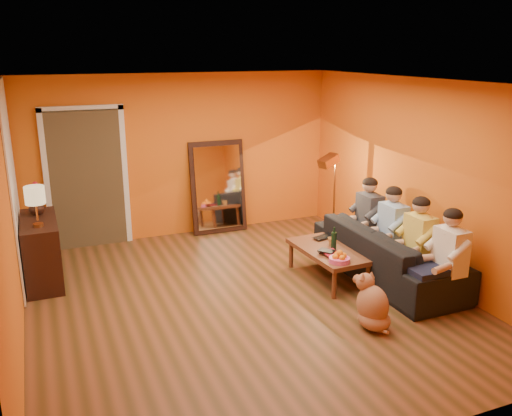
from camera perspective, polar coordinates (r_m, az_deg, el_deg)
name	(u,v)px	position (r m, az deg, el deg)	size (l,w,h in m)	color
room_shell	(233,190)	(6.58, -2.39, 1.88)	(5.00, 5.50, 2.60)	brown
white_accent	(13,184)	(7.56, -24.22, 2.34)	(0.02, 1.90, 2.58)	white
doorway_recess	(86,178)	(8.68, -17.44, 3.02)	(1.06, 0.30, 2.10)	#3F2D19
door_jamb_left	(47,183)	(8.54, -21.16, 2.44)	(0.08, 0.06, 2.20)	white
door_jamb_right	(125,177)	(8.63, -13.60, 3.23)	(0.08, 0.06, 2.20)	white
door_header	(81,108)	(8.40, -17.99, 9.96)	(1.22, 0.06, 0.08)	white
mirror_frame	(218,187)	(8.96, -4.03, 2.22)	(0.92, 0.06, 1.52)	black
mirror_glass	(219,188)	(8.92, -3.94, 2.17)	(0.78, 0.02, 1.36)	white
sideboard	(42,251)	(7.60, -21.64, -4.20)	(0.44, 1.18, 0.85)	black
table_lamp	(36,207)	(7.11, -22.14, 0.14)	(0.24, 0.24, 0.51)	beige
sofa	(387,253)	(7.41, 13.65, -4.63)	(0.93, 2.37, 0.69)	black
coffee_table	(328,264)	(7.28, 7.54, -5.85)	(0.62, 1.22, 0.42)	brown
floor_lamp	(334,203)	(8.21, 8.21, 0.49)	(0.30, 0.24, 1.44)	#C67A3A
dog	(373,301)	(6.12, 12.19, -9.55)	(0.34, 0.52, 0.62)	#AF704F
person_far_left	(450,259)	(6.68, 19.72, -5.09)	(0.70, 0.44, 1.22)	silver
person_mid_left	(419,244)	(7.07, 16.77, -3.65)	(0.70, 0.44, 1.22)	gold
person_mid_right	(392,231)	(7.47, 14.15, -2.34)	(0.70, 0.44, 1.22)	#8FB3DE
person_far_right	(369,219)	(7.90, 11.81, -1.18)	(0.70, 0.44, 1.22)	#333338
fruit_bowl	(340,256)	(6.77, 8.79, -5.01)	(0.26, 0.26, 0.16)	#E65197
wine_bottle	(334,239)	(7.13, 8.20, -3.21)	(0.07, 0.07, 0.31)	black
tumbler	(332,241)	(7.34, 7.97, -3.49)	(0.11, 0.11, 0.10)	#B27F3F
laptop	(327,238)	(7.57, 7.48, -3.15)	(0.36, 0.23, 0.03)	black
book_lower	(324,255)	(6.95, 7.13, -4.96)	(0.16, 0.22, 0.02)	black
book_mid	(324,253)	(6.96, 7.17, -4.77)	(0.19, 0.25, 0.02)	red
book_upper	(324,253)	(6.93, 7.19, -4.69)	(0.15, 0.20, 0.02)	black
vase	(37,207)	(7.68, -22.10, 0.12)	(0.20, 0.20, 0.21)	black
flowers	(34,189)	(7.62, -22.30, 1.86)	(0.17, 0.17, 0.45)	red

